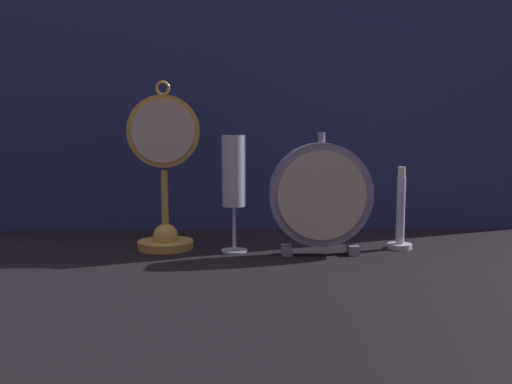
{
  "coord_description": "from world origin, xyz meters",
  "views": [
    {
      "loc": [
        -0.04,
        -1.04,
        0.25
      ],
      "look_at": [
        0.0,
        0.08,
        0.12
      ],
      "focal_mm": 40.0,
      "sensor_mm": 36.0,
      "label": 1
    }
  ],
  "objects_px": {
    "brass_candlestick": "(400,221)",
    "mantel_clock_silver": "(321,195)",
    "champagne_flute": "(234,178)",
    "pocket_watch_on_stand": "(164,180)"
  },
  "relations": [
    {
      "from": "pocket_watch_on_stand",
      "to": "brass_candlestick",
      "type": "relative_size",
      "value": 2.02
    },
    {
      "from": "champagne_flute",
      "to": "brass_candlestick",
      "type": "relative_size",
      "value": 1.38
    },
    {
      "from": "mantel_clock_silver",
      "to": "brass_candlestick",
      "type": "xyz_separation_m",
      "value": [
        0.17,
        0.05,
        -0.06
      ]
    },
    {
      "from": "mantel_clock_silver",
      "to": "brass_candlestick",
      "type": "distance_m",
      "value": 0.19
    },
    {
      "from": "pocket_watch_on_stand",
      "to": "champagne_flute",
      "type": "relative_size",
      "value": 1.46
    },
    {
      "from": "mantel_clock_silver",
      "to": "champagne_flute",
      "type": "xyz_separation_m",
      "value": [
        -0.17,
        0.04,
        0.03
      ]
    },
    {
      "from": "mantel_clock_silver",
      "to": "champagne_flute",
      "type": "distance_m",
      "value": 0.17
    },
    {
      "from": "pocket_watch_on_stand",
      "to": "mantel_clock_silver",
      "type": "bearing_deg",
      "value": -12.04
    },
    {
      "from": "brass_candlestick",
      "to": "champagne_flute",
      "type": "bearing_deg",
      "value": -177.15
    },
    {
      "from": "brass_candlestick",
      "to": "mantel_clock_silver",
      "type": "bearing_deg",
      "value": -163.08
    }
  ]
}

